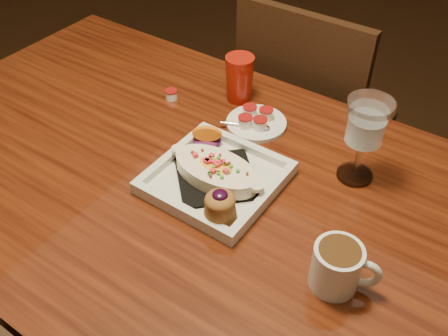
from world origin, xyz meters
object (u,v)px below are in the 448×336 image
Objects in this scene: table at (189,206)px; coffee_mug at (338,266)px; goblet at (366,127)px; plate at (216,177)px; saucer at (255,121)px; red_tumbler at (239,79)px; chair_far at (308,122)px.

coffee_mug is at bearing -10.72° from table.
table is 7.73× the size of goblet.
table is at bearing 151.30° from coffee_mug.
plate is 1.74× the size of saucer.
table is 5.86× the size of plate.
chair_far is at bearing 77.91° from red_tumbler.
table is 10.22× the size of saucer.
plate reaches higher than saucer.
goblet is (0.30, 0.21, 0.23)m from table.
chair_far is 0.47m from saucer.
saucer is 1.20× the size of red_tumbler.
goblet is (0.23, 0.20, 0.11)m from plate.
coffee_mug is 0.30m from goblet.
table is 12.28× the size of red_tumbler.
coffee_mug reaches higher than saucer.
coffee_mug is at bearing -40.31° from red_tumbler.
plate is 0.32m from coffee_mug.
chair_far is 4.79× the size of goblet.
saucer is (-0.27, 0.03, -0.12)m from goblet.
plate is at bearing -78.77° from saucer.
goblet reaches higher than table.
chair_far is 0.45m from red_tumbler.
goblet is 1.32× the size of saucer.
goblet is at bearing 88.70° from coffee_mug.
plate is 0.32m from goblet.
goblet reaches higher than saucer.
red_tumbler is at bearing 164.05° from goblet.
chair_far is 6.33× the size of saucer.
chair_far is 0.64m from goblet.
red_tumbler is (-0.45, 0.38, 0.01)m from coffee_mug.
red_tumbler is (-0.14, 0.30, 0.04)m from plate.
table is 0.26m from saucer.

